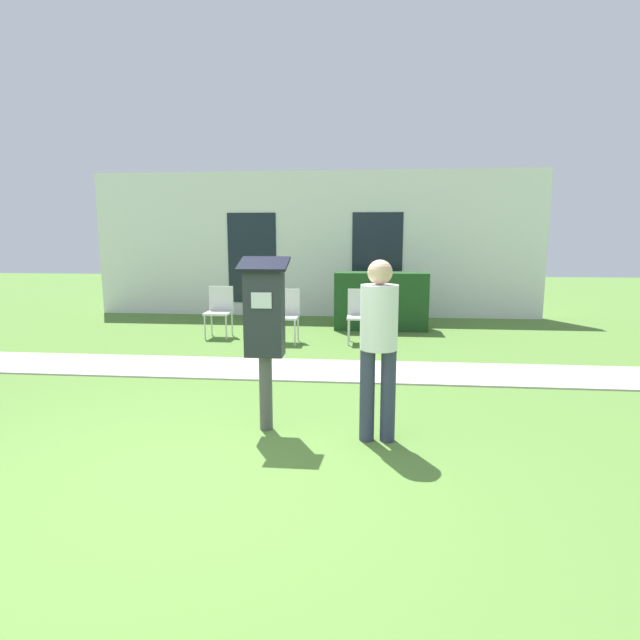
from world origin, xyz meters
TOP-DOWN VIEW (x-y plane):
  - ground_plane at (0.00, 0.00)m, footprint 40.00×40.00m
  - sidewalk at (0.00, 3.11)m, footprint 12.00×1.10m
  - building_facade at (0.00, 7.91)m, footprint 10.00×0.26m
  - parking_meter at (0.29, 1.03)m, footprint 0.44×0.31m
  - person_standing at (1.31, 0.86)m, footprint 0.32×0.32m
  - outdoor_chair_left at (-1.42, 5.27)m, footprint 0.44×0.44m
  - outdoor_chair_middle at (-0.16, 4.92)m, footprint 0.44×0.44m
  - outdoor_chair_right at (1.09, 5.02)m, footprint 0.44×0.44m
  - hedge_row at (1.46, 6.31)m, footprint 1.78×0.60m

SIDE VIEW (x-z plane):
  - ground_plane at x=0.00m, z-range 0.00..0.00m
  - sidewalk at x=0.00m, z-range 0.00..0.02m
  - outdoor_chair_left at x=-1.42m, z-range 0.08..0.98m
  - outdoor_chair_middle at x=-0.16m, z-range 0.08..0.98m
  - outdoor_chair_right at x=1.09m, z-range 0.08..0.98m
  - hedge_row at x=1.46m, z-range 0.00..1.10m
  - person_standing at x=1.31m, z-range 0.14..1.72m
  - parking_meter at x=0.29m, z-range 0.22..1.81m
  - building_facade at x=0.00m, z-range 0.00..3.20m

